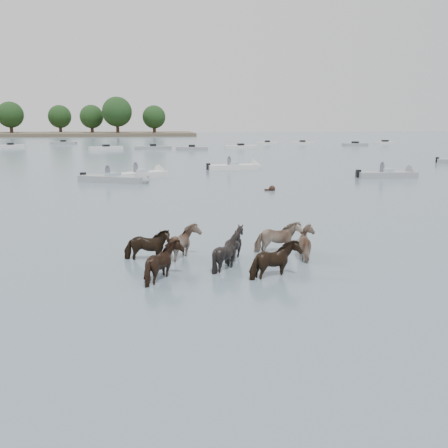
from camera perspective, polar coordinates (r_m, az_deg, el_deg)
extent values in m
plane|color=slate|center=(15.43, 5.76, -5.38)|extent=(400.00, 400.00, 0.00)
imported|color=black|center=(16.61, -8.84, -2.76)|extent=(1.63, 0.86, 1.33)
imported|color=tan|center=(16.61, -4.56, -2.58)|extent=(1.29, 1.47, 1.38)
imported|color=black|center=(16.67, 1.24, -2.60)|extent=(1.47, 1.39, 1.31)
imported|color=#7A6653|center=(17.51, 6.19, -1.88)|extent=(1.68, 0.90, 1.36)
imported|color=black|center=(14.46, -6.80, -4.83)|extent=(1.24, 1.42, 1.36)
imported|color=black|center=(15.52, 0.36, -3.58)|extent=(1.36, 1.25, 1.37)
imported|color=black|center=(14.70, 5.84, -4.56)|extent=(1.75, 1.35, 1.35)
imported|color=gray|center=(16.99, 9.83, -2.51)|extent=(1.41, 1.54, 1.31)
sphere|color=black|center=(33.17, 5.54, 4.06)|extent=(0.44, 0.44, 0.44)
cube|color=black|center=(33.12, 5.12, 3.88)|extent=(0.50, 0.22, 0.18)
cube|color=silver|center=(41.02, -9.54, 5.53)|extent=(4.54, 3.63, 0.55)
cone|color=silver|center=(42.15, -6.98, 5.77)|extent=(1.60, 1.83, 1.60)
cube|color=#99ADB7|center=(40.99, -9.55, 6.02)|extent=(1.27, 1.37, 0.35)
cube|color=black|center=(39.96, -12.23, 5.48)|extent=(0.48, 0.48, 0.60)
cylinder|color=#595966|center=(40.98, -10.12, 6.28)|extent=(0.36, 0.36, 0.70)
sphere|color=#595966|center=(40.94, -10.15, 6.91)|extent=(0.24, 0.24, 0.24)
cube|color=gray|center=(38.66, -12.61, 5.04)|extent=(5.40, 3.68, 0.55)
cone|color=gray|center=(37.45, -9.12, 4.97)|extent=(1.50, 1.83, 1.60)
cube|color=#99ADB7|center=(38.62, -12.64, 5.56)|extent=(1.20, 1.35, 0.35)
cube|color=black|center=(39.99, -15.89, 5.31)|extent=(0.47, 0.47, 0.60)
cylinder|color=#595966|center=(38.64, -13.25, 5.83)|extent=(0.36, 0.36, 0.70)
sphere|color=#595966|center=(38.59, -13.28, 6.49)|extent=(0.24, 0.24, 0.24)
cube|color=silver|center=(47.47, 1.08, 6.52)|extent=(5.00, 2.05, 0.55)
cone|color=silver|center=(48.14, 3.90, 6.57)|extent=(1.05, 1.68, 1.60)
cube|color=#99ADB7|center=(47.44, 1.08, 6.94)|extent=(0.90, 1.19, 0.35)
cube|color=black|center=(46.89, -1.82, 6.63)|extent=(0.38, 0.38, 0.60)
cylinder|color=#595966|center=(47.36, 0.60, 7.18)|extent=(0.36, 0.36, 0.70)
sphere|color=#595966|center=(47.32, 0.60, 7.72)|extent=(0.24, 0.24, 0.24)
cube|color=gray|center=(42.92, 18.16, 5.38)|extent=(4.82, 1.85, 0.55)
cone|color=gray|center=(43.91, 21.01, 5.32)|extent=(0.98, 1.65, 1.60)
cube|color=#99ADB7|center=(42.88, 18.19, 5.85)|extent=(0.86, 1.16, 0.35)
cube|color=black|center=(42.02, 15.19, 5.64)|extent=(0.37, 0.37, 0.60)
cylinder|color=#595966|center=(42.69, 17.73, 6.12)|extent=(0.36, 0.36, 0.70)
sphere|color=#595966|center=(42.65, 17.76, 6.72)|extent=(0.24, 0.24, 0.24)
cube|color=black|center=(59.81, 23.32, 6.80)|extent=(0.48, 0.48, 0.60)
cube|color=silver|center=(94.29, -23.36, 8.19)|extent=(4.71, 3.22, 0.60)
cube|color=black|center=(94.27, -23.38, 8.42)|extent=(1.32, 1.32, 0.50)
cube|color=gray|center=(104.75, -17.97, 8.83)|extent=(5.09, 1.73, 0.60)
cube|color=black|center=(104.73, -17.98, 9.04)|extent=(1.05, 1.05, 0.50)
cube|color=silver|center=(82.82, -13.41, 8.46)|extent=(5.47, 3.25, 0.60)
cube|color=black|center=(82.80, -13.43, 8.72)|extent=(1.29, 1.29, 0.50)
cube|color=gray|center=(83.04, -8.18, 8.66)|extent=(6.07, 1.87, 0.60)
cube|color=black|center=(83.03, -8.18, 8.92)|extent=(1.06, 1.06, 0.50)
cube|color=gray|center=(79.99, -3.70, 8.64)|extent=(5.20, 2.14, 0.60)
cube|color=black|center=(79.97, -3.71, 8.91)|extent=(1.12, 1.12, 0.50)
cube|color=silver|center=(84.54, 1.93, 8.83)|extent=(5.67, 2.00, 0.60)
cube|color=black|center=(84.52, 1.93, 9.08)|extent=(1.09, 1.09, 0.50)
cube|color=silver|center=(98.01, 5.01, 9.19)|extent=(4.56, 2.68, 0.60)
cube|color=black|center=(98.00, 5.01, 9.41)|extent=(1.25, 1.25, 0.50)
cube|color=silver|center=(99.85, 9.00, 9.14)|extent=(4.48, 1.97, 0.60)
cube|color=black|center=(99.84, 9.01, 9.36)|extent=(1.10, 1.10, 0.50)
cube|color=gray|center=(96.15, 14.85, 8.80)|extent=(4.82, 2.04, 0.60)
cube|color=black|center=(96.13, 14.86, 9.03)|extent=(1.11, 1.11, 0.50)
cube|color=silver|center=(104.86, 18.02, 8.83)|extent=(4.89, 3.31, 0.60)
cube|color=black|center=(104.84, 18.03, 9.04)|extent=(1.32, 1.32, 0.50)
cylinder|color=#382619|center=(169.66, -23.25, 9.90)|extent=(1.00, 1.00, 3.58)
sphere|color=black|center=(169.65, -23.38, 11.47)|extent=(7.96, 7.96, 7.96)
cylinder|color=#382619|center=(172.67, -18.28, 10.22)|extent=(1.00, 1.00, 3.31)
sphere|color=black|center=(172.65, -18.38, 11.65)|extent=(7.35, 7.35, 7.35)
cylinder|color=#382619|center=(164.21, -14.92, 10.36)|extent=(1.00, 1.00, 3.28)
sphere|color=black|center=(164.19, -15.00, 11.85)|extent=(7.28, 7.28, 7.28)
cylinder|color=#382619|center=(158.21, -12.13, 10.59)|extent=(1.00, 1.00, 4.06)
sphere|color=black|center=(158.22, -12.21, 12.51)|extent=(9.02, 9.02, 9.02)
cylinder|color=#382619|center=(159.68, -8.01, 10.59)|extent=(1.00, 1.00, 3.21)
sphere|color=black|center=(159.65, -8.05, 12.10)|extent=(7.14, 7.14, 7.14)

